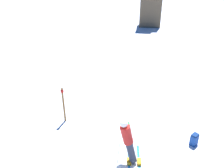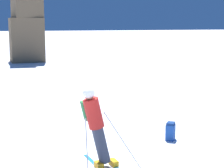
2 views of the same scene
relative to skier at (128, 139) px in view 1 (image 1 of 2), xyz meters
The scene contains 4 objects.
ground_plane 1.07m from the skier, behind, with size 300.00×300.00×0.00m, color white.
skier is the anchor object (origin of this frame).
spare_backpack 2.95m from the skier, 26.00° to the left, with size 0.36×0.37×0.50m.
trail_marker 3.68m from the skier, 143.86° to the left, with size 0.13×0.13×1.70m.
Camera 1 is at (0.31, -5.77, 5.98)m, focal length 35.00 mm.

